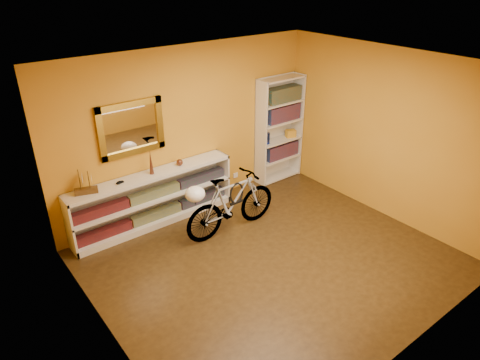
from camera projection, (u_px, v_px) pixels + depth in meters
floor at (271, 261)px, 5.95m from camera, size 4.50×4.00×0.01m
ceiling at (279, 68)px, 4.77m from camera, size 4.50×4.00×0.01m
back_wall at (188, 130)px, 6.77m from camera, size 4.50×0.01×2.60m
left_wall at (98, 239)px, 4.12m from camera, size 0.01×4.00×2.60m
right_wall at (386, 135)px, 6.60m from camera, size 0.01×4.00×2.60m
gilt_mirror at (131, 129)px, 6.11m from camera, size 0.98×0.06×0.78m
wall_socket at (236, 175)px, 7.72m from camera, size 0.09×0.02×0.09m
console_unit at (154, 199)px, 6.60m from camera, size 2.60×0.35×0.85m
cd_row_lower at (156, 214)px, 6.70m from camera, size 2.50×0.13×0.14m
cd_row_upper at (154, 193)px, 6.54m from camera, size 2.50×0.13×0.14m
model_ship at (84, 181)px, 5.79m from camera, size 0.33×0.21×0.36m
toy_car at (120, 183)px, 6.14m from camera, size 0.00×0.00×0.00m
bronze_ornament at (151, 162)px, 6.33m from camera, size 0.07×0.07×0.38m
decorative_orb at (180, 162)px, 6.65m from camera, size 0.10×0.10×0.10m
bookcase at (279, 130)px, 7.79m from camera, size 0.90×0.30×1.90m
book_row_a at (280, 150)px, 8.00m from camera, size 0.70×0.22×0.26m
book_row_b at (282, 113)px, 7.68m from camera, size 0.70×0.22×0.28m
book_row_c at (283, 94)px, 7.53m from camera, size 0.70×0.22×0.25m
travel_mug at (267, 138)px, 7.65m from camera, size 0.09×0.09×0.20m
red_tin at (271, 98)px, 7.42m from camera, size 0.15×0.15×0.19m
yellow_bag at (291, 133)px, 7.95m from camera, size 0.20×0.17×0.14m
bicycle at (231, 203)px, 6.40m from camera, size 0.44×1.60×0.93m
helmet at (195, 194)px, 5.92m from camera, size 0.28×0.27×0.21m
u_lock at (237, 193)px, 6.39m from camera, size 0.25×0.03×0.25m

